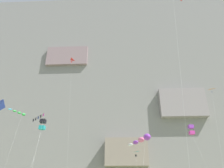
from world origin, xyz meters
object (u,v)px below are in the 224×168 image
object	(u,v)px
kite_delta_upper_mid	(70,67)
kite_windsock_low_center	(20,113)
kite_delta_far_right	(212,95)
kite_box_low_right	(43,124)
kite_windsock_mid_right	(142,140)
kite_delta_mid_center	(134,155)
kite_box_near_cliff	(191,130)
kite_banner_far_left	(38,120)

from	to	relation	value
kite_delta_upper_mid	kite_windsock_low_center	size ratio (longest dim) A/B	2.01
kite_delta_far_right	kite_box_low_right	bearing A→B (deg)	171.03
kite_box_low_right	kite_delta_far_right	xyz separation A→B (m)	(33.07, -5.22, 3.62)
kite_delta_upper_mid	kite_delta_far_right	bearing A→B (deg)	-17.36
kite_box_low_right	kite_windsock_mid_right	distance (m)	21.65
kite_delta_mid_center	kite_box_near_cliff	xyz separation A→B (m)	(10.76, -5.80, 3.66)
kite_windsock_low_center	kite_delta_mid_center	bearing A→B (deg)	21.01
kite_delta_mid_center	kite_banner_far_left	size ratio (longest dim) A/B	0.55
kite_windsock_mid_right	kite_banner_far_left	size ratio (longest dim) A/B	0.60
kite_windsock_low_center	kite_banner_far_left	xyz separation A→B (m)	(1.57, 5.54, 0.50)
kite_windsock_low_center	kite_banner_far_left	size ratio (longest dim) A/B	0.95
kite_box_near_cliff	kite_windsock_low_center	size ratio (longest dim) A/B	0.85
kite_delta_mid_center	kite_box_low_right	bearing A→B (deg)	-166.43
kite_banner_far_left	kite_delta_far_right	size ratio (longest dim) A/B	0.89
kite_box_near_cliff	kite_delta_far_right	xyz separation A→B (m)	(3.61, -3.93, 5.47)
kite_box_near_cliff	kite_banner_far_left	distance (m)	31.55
kite_box_low_right	kite_windsock_low_center	size ratio (longest dim) A/B	0.97
kite_delta_mid_center	kite_banner_far_left	distance (m)	21.86
kite_delta_mid_center	kite_windsock_mid_right	size ratio (longest dim) A/B	0.93
kite_delta_far_right	kite_banner_far_left	bearing A→B (deg)	168.93
kite_delta_upper_mid	kite_banner_far_left	xyz separation A→B (m)	(-5.15, -2.47, -14.60)
kite_banner_far_left	kite_windsock_mid_right	bearing A→B (deg)	-25.03
kite_windsock_mid_right	kite_box_near_cliff	bearing A→B (deg)	34.52
kite_box_low_right	kite_box_near_cliff	distance (m)	29.55
kite_delta_mid_center	kite_banner_far_left	bearing A→B (deg)	-171.88
kite_delta_upper_mid	kite_banner_far_left	world-z (taller)	kite_delta_upper_mid
kite_windsock_mid_right	kite_delta_upper_mid	xyz separation A→B (m)	(-15.95, 12.31, 21.35)
kite_delta_mid_center	kite_banner_far_left	xyz separation A→B (m)	(-20.46, -2.92, 7.11)
kite_delta_upper_mid	kite_box_near_cliff	distance (m)	32.16
kite_box_low_right	kite_delta_mid_center	distance (m)	20.01
kite_windsock_mid_right	kite_windsock_low_center	xyz separation A→B (m)	(-22.67, 4.31, 6.26)
kite_banner_far_left	kite_delta_mid_center	bearing A→B (deg)	8.12
kite_box_low_right	kite_delta_far_right	size ratio (longest dim) A/B	0.82
kite_windsock_mid_right	kite_delta_far_right	distance (m)	16.58
kite_box_low_right	kite_banner_far_left	world-z (taller)	kite_banner_far_left
kite_box_near_cliff	kite_delta_far_right	size ratio (longest dim) A/B	0.71
kite_delta_mid_center	kite_box_near_cliff	size ratio (longest dim) A/B	0.69
kite_windsock_low_center	kite_box_low_right	bearing A→B (deg)	49.84
kite_delta_upper_mid	kite_delta_far_right	xyz separation A→B (m)	(29.69, -9.28, -12.57)
kite_windsock_mid_right	kite_delta_far_right	world-z (taller)	kite_delta_far_right
kite_delta_mid_center	kite_delta_upper_mid	size ratio (longest dim) A/B	0.29
kite_delta_upper_mid	kite_windsock_low_center	xyz separation A→B (m)	(-6.72, -8.01, -15.10)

